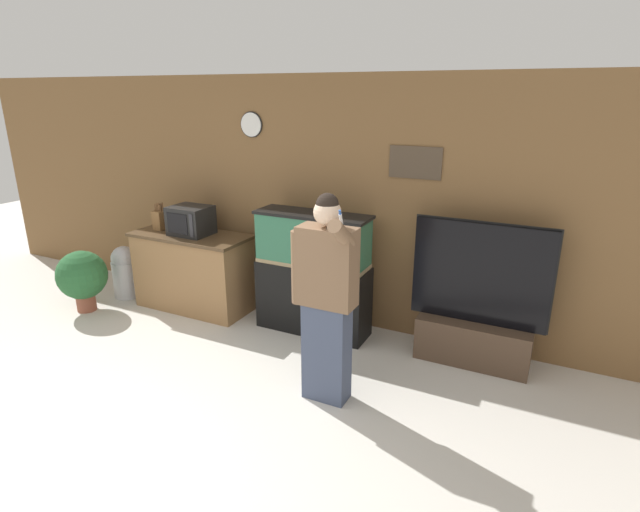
{
  "coord_description": "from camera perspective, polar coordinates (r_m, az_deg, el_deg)",
  "views": [
    {
      "loc": [
        2.39,
        -1.97,
        2.43
      ],
      "look_at": [
        0.54,
        1.75,
        1.05
      ],
      "focal_mm": 28.0,
      "sensor_mm": 36.0,
      "label": 1
    }
  ],
  "objects": [
    {
      "name": "ground_plane",
      "position": [
        3.94,
        -20.14,
        -21.04
      ],
      "size": [
        18.0,
        18.0,
        0.0
      ],
      "primitive_type": "plane",
      "color": "beige"
    },
    {
      "name": "wall_back_paneled",
      "position": [
        5.37,
        -0.7,
        6.23
      ],
      "size": [
        10.0,
        0.08,
        2.6
      ],
      "color": "brown",
      "rests_on": "ground_plane"
    },
    {
      "name": "counter_island",
      "position": [
        5.95,
        -14.25,
        -1.67
      ],
      "size": [
        1.38,
        0.61,
        0.89
      ],
      "color": "olive",
      "rests_on": "ground_plane"
    },
    {
      "name": "microwave",
      "position": [
        5.77,
        -14.55,
        3.96
      ],
      "size": [
        0.44,
        0.37,
        0.32
      ],
      "color": "black",
      "rests_on": "counter_island"
    },
    {
      "name": "knife_block",
      "position": [
        6.07,
        -17.97,
        4.0
      ],
      "size": [
        0.12,
        0.1,
        0.32
      ],
      "color": "brown",
      "rests_on": "counter_island"
    },
    {
      "name": "aquarium_on_stand",
      "position": [
        5.14,
        -0.82,
        -2.03
      ],
      "size": [
        1.19,
        0.38,
        1.28
      ],
      "color": "black",
      "rests_on": "ground_plane"
    },
    {
      "name": "tv_on_stand",
      "position": [
        4.86,
        17.29,
        -7.29
      ],
      "size": [
        1.23,
        0.4,
        1.35
      ],
      "color": "#4C3828",
      "rests_on": "ground_plane"
    },
    {
      "name": "person_standing",
      "position": [
        3.9,
        0.65,
        -4.75
      ],
      "size": [
        0.54,
        0.41,
        1.72
      ],
      "color": "#424C66",
      "rests_on": "ground_plane"
    },
    {
      "name": "potted_plant",
      "position": [
        6.3,
        -25.54,
        -2.11
      ],
      "size": [
        0.56,
        0.56,
        0.71
      ],
      "color": "brown",
      "rests_on": "ground_plane"
    },
    {
      "name": "trash_bin",
      "position": [
        6.57,
        -21.35,
        -1.62
      ],
      "size": [
        0.32,
        0.32,
        0.64
      ],
      "color": "#B7B7BC",
      "rests_on": "ground_plane"
    }
  ]
}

